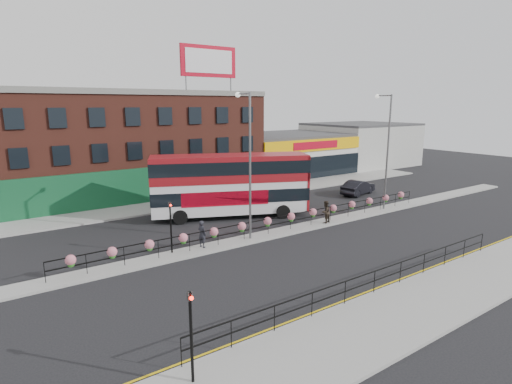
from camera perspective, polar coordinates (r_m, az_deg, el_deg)
ground at (r=28.79m, az=3.37°, el=-5.93°), size 120.00×120.00×0.00m
south_pavement at (r=21.27m, az=24.05°, el=-13.67°), size 60.00×4.00×0.15m
north_pavement at (r=38.61m, az=-7.52°, el=-1.15°), size 60.00×4.00×0.15m
median at (r=28.77m, az=3.37°, el=-5.79°), size 60.00×1.60×0.15m
yellow_line_inner at (r=22.44m, az=18.97°, el=-12.06°), size 60.00×0.10×0.01m
yellow_line_outer at (r=22.34m, az=19.34°, el=-12.20°), size 60.00×0.10×0.01m
brick_building at (r=43.67m, az=-17.21°, el=6.69°), size 25.00×12.21×10.30m
supermarket at (r=53.26m, az=4.06°, el=5.46°), size 15.00×12.25×5.30m
warehouse_east at (r=63.41m, az=14.62°, el=6.65°), size 14.50×12.00×6.30m
billboard at (r=41.57m, az=-6.77°, el=18.02°), size 6.00×0.29×4.40m
median_railing at (r=28.48m, az=3.40°, el=-3.93°), size 30.04×0.56×1.23m
south_railing at (r=20.37m, az=16.60°, el=-11.52°), size 20.04×0.05×1.12m
double_decker_bus at (r=32.33m, az=-3.63°, el=1.84°), size 12.75×7.58×5.10m
car at (r=42.15m, az=14.39°, el=0.65°), size 3.71×5.30×1.50m
pedestrian_a at (r=25.61m, az=-7.71°, el=-5.95°), size 0.87×0.77×1.76m
pedestrian_b at (r=30.98m, az=9.90°, el=-2.81°), size 1.11×1.00×1.73m
lamp_column_west at (r=26.21m, az=-1.16°, el=5.50°), size 0.35×1.70×9.69m
lamp_column_east at (r=35.82m, az=18.06°, el=6.80°), size 0.35×1.71×9.75m
traffic_light_south at (r=13.35m, az=-9.32°, el=-17.24°), size 0.15×0.28×3.65m
traffic_light_median at (r=24.58m, az=-12.13°, el=-3.39°), size 0.15×0.28×3.65m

